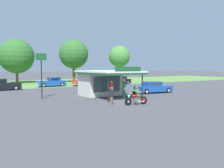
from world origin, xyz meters
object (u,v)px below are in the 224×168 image
Objects in this scene: spare_tire_stack at (135,93)px; bystander_chatting_near_pumps at (92,82)px; motorcycle_with_rider at (136,97)px; gas_pump_offside at (124,89)px; parked_car_second_row_spare at (2,85)px; parked_car_back_row_far_right at (87,81)px; gas_pump_nearside at (112,91)px; parked_car_back_row_centre at (52,82)px; bystander_strolling_foreground at (112,96)px; featured_classic_sedan at (153,88)px; roadside_pole_sign at (41,68)px; parked_car_back_row_centre_right at (118,80)px.

bystander_chatting_near_pumps is at bearing 85.98° from spare_tire_stack.
motorcycle_with_rider reaches higher than spare_tire_stack.
parked_car_second_row_spare is (-9.92, 15.87, -0.22)m from gas_pump_offside.
motorcycle_with_rider is 0.39× the size of parked_car_back_row_far_right.
parked_car_second_row_spare is 3.41× the size of bystander_chatting_near_pumps.
motorcycle_with_rider is at bearing -87.26° from gas_pump_nearside.
parked_car_second_row_spare is (-8.60, 19.70, 0.07)m from motorcycle_with_rider.
gas_pump_nearside is 3.12× the size of spare_tire_stack.
parked_car_back_row_centre is (-0.47, 18.57, -0.15)m from gas_pump_nearside.
gas_pump_nearside is 1.26× the size of bystander_chatting_near_pumps.
bystander_strolling_foreground is (-1.26, -21.38, 0.10)m from parked_car_back_row_centre.
spare_tire_stack is (5.70, 4.14, -0.53)m from bystander_strolling_foreground.
parked_car_back_row_centre reaches higher than featured_classic_sedan.
spare_tire_stack is at bearing 53.69° from motorcycle_with_rider.
parked_car_back_row_far_right is 9.47× the size of spare_tire_stack.
parked_car_back_row_far_right is at bearing 76.87° from gas_pump_offside.
roadside_pole_sign is 10.63m from spare_tire_stack.
gas_pump_offside is at bearing 70.89° from motorcycle_with_rider.
parked_car_back_row_centre is at bearing 91.45° from gas_pump_nearside.
parked_car_back_row_centre_right is 1.09× the size of parked_car_back_row_centre.
parked_car_second_row_spare reaches higher than bystander_strolling_foreground.
gas_pump_offside reaches higher than featured_classic_sedan.
parked_car_second_row_spare is at bearing 122.03° from gas_pump_offside.
featured_classic_sedan is at bearing 28.88° from bystander_strolling_foreground.
parked_car_back_row_centre_right reaches higher than featured_classic_sedan.
parked_car_back_row_centre is (-1.98, 18.57, -0.24)m from gas_pump_offside.
parked_car_back_row_centre reaches higher than spare_tire_stack.
motorcycle_with_rider is at bearing -28.09° from bystander_strolling_foreground.
parked_car_back_row_far_right is (4.17, 17.85, -0.24)m from gas_pump_offside.
parked_car_second_row_spare reaches higher than parked_car_back_row_far_right.
parked_car_back_row_far_right is at bearing 97.27° from featured_classic_sedan.
gas_pump_nearside is at bearing -109.09° from bystander_chatting_near_pumps.
motorcycle_with_rider is at bearing -66.42° from parked_car_second_row_spare.
bystander_chatting_near_pumps reaches higher than spare_tire_stack.
bystander_chatting_near_pumps is at bearing 68.66° from bystander_strolling_foreground.
motorcycle_with_rider is at bearing -109.11° from gas_pump_offside.
parked_car_back_row_far_right is 21.95m from bystander_strolling_foreground.
gas_pump_offside reaches higher than bystander_strolling_foreground.
bystander_strolling_foreground is (-3.24, -2.81, -0.15)m from gas_pump_offside.
parked_car_second_row_spare reaches higher than parked_car_back_row_centre.
parked_car_back_row_centre is 0.97× the size of parked_car_second_row_spare.
roadside_pole_sign is at bearing -144.20° from parked_car_back_row_centre_right.
gas_pump_offside is at bearing 40.95° from bystander_strolling_foreground.
bystander_strolling_foreground is at bearing -109.71° from parked_car_back_row_far_right.
parked_car_second_row_spare is 19.11m from spare_tire_stack.
gas_pump_nearside is 4.23m from spare_tire_stack.
parked_car_back_row_centre_right is at bearing 60.64° from motorcycle_with_rider.
motorcycle_with_rider is 0.47× the size of roadside_pole_sign.
bystander_strolling_foreground is (-1.73, -2.81, -0.06)m from gas_pump_nearside.
bystander_chatting_near_pumps is at bearing 70.91° from gas_pump_nearside.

